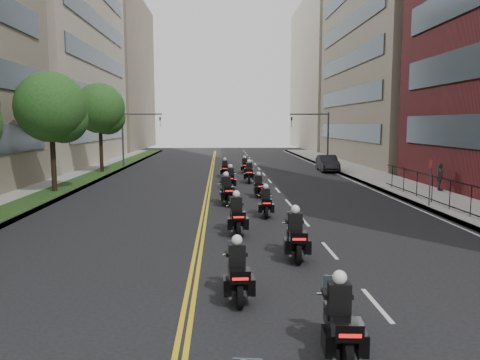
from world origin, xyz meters
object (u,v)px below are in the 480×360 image
object	(u,v)px
motorcycle_5	(266,204)
parked_sedan	(327,163)
motorcycle_6	(226,192)
motorcycle_9	(249,174)
motorcycle_1	(340,323)
motorcycle_10	(225,169)
motorcycle_8	(230,179)
motorcycle_11	(245,166)
motorcycle_4	(237,217)
motorcycle_3	(295,237)
motorcycle_7	(259,187)
motorcycle_2	(237,274)
pedestrian_c	(440,177)

from	to	relation	value
motorcycle_5	parked_sedan	world-z (taller)	motorcycle_5
motorcycle_6	motorcycle_9	xyz separation A→B (m)	(1.85, 9.52, -0.02)
motorcycle_1	motorcycle_10	size ratio (longest dim) A/B	1.02
motorcycle_8	parked_sedan	distance (m)	14.96
motorcycle_5	motorcycle_11	bearing A→B (deg)	92.40
motorcycle_1	motorcycle_8	bearing A→B (deg)	97.69
motorcycle_9	parked_sedan	world-z (taller)	motorcycle_9
motorcycle_4	motorcycle_3	bearing A→B (deg)	-65.42
motorcycle_3	parked_sedan	distance (m)	29.09
motorcycle_1	motorcycle_9	size ratio (longest dim) A/B	0.94
motorcycle_1	motorcycle_6	size ratio (longest dim) A/B	0.91
motorcycle_1	parked_sedan	size ratio (longest dim) A/B	0.49
motorcycle_5	motorcycle_3	bearing A→B (deg)	-85.08
motorcycle_5	motorcycle_10	bearing A→B (deg)	98.65
motorcycle_5	motorcycle_7	distance (m)	5.98
motorcycle_7	motorcycle_10	size ratio (longest dim) A/B	0.94
motorcycle_7	parked_sedan	distance (m)	16.89
motorcycle_11	motorcycle_7	bearing A→B (deg)	-89.01
motorcycle_1	parked_sedan	bearing A→B (deg)	81.12
motorcycle_2	motorcycle_7	size ratio (longest dim) A/B	1.07
motorcycle_3	motorcycle_9	distance (m)	19.96
motorcycle_9	pedestrian_c	xyz separation A→B (m)	(11.96, -5.76, 0.34)
motorcycle_1	motorcycle_8	size ratio (longest dim) A/B	0.97
motorcycle_11	pedestrian_c	size ratio (longest dim) A/B	1.19
motorcycle_6	motorcycle_7	world-z (taller)	motorcycle_6
motorcycle_4	motorcycle_7	xyz separation A→B (m)	(1.70, 9.52, -0.09)
motorcycle_4	motorcycle_5	distance (m)	3.87
motorcycle_6	pedestrian_c	xyz separation A→B (m)	(13.81, 3.76, 0.32)
motorcycle_9	motorcycle_4	bearing A→B (deg)	-92.30
motorcycle_4	parked_sedan	world-z (taller)	motorcycle_4
motorcycle_2	motorcycle_8	size ratio (longest dim) A/B	0.96
motorcycle_5	parked_sedan	size ratio (longest dim) A/B	0.46
motorcycle_6	parked_sedan	size ratio (longest dim) A/B	0.54
motorcycle_8	motorcycle_10	world-z (taller)	motorcycle_8
motorcycle_11	motorcycle_1	bearing A→B (deg)	-89.46
motorcycle_8	motorcycle_5	bearing A→B (deg)	-78.24
motorcycle_6	pedestrian_c	size ratio (longest dim) A/B	1.39
motorcycle_9	pedestrian_c	size ratio (longest dim) A/B	1.35
pedestrian_c	motorcycle_2	bearing A→B (deg)	156.30
motorcycle_1	motorcycle_9	bearing A→B (deg)	93.94
motorcycle_2	motorcycle_8	bearing A→B (deg)	86.92
motorcycle_4	motorcycle_10	xyz separation A→B (m)	(-0.26, 20.18, -0.05)
motorcycle_4	motorcycle_5	size ratio (longest dim) A/B	1.12
motorcycle_9	motorcycle_11	bearing A→B (deg)	92.86
motorcycle_2	pedestrian_c	world-z (taller)	pedestrian_c
motorcycle_9	parked_sedan	bearing A→B (deg)	49.04
motorcycle_6	parked_sedan	xyz separation A→B (m)	(9.71, 17.65, 0.04)
motorcycle_1	motorcycle_3	bearing A→B (deg)	91.95
pedestrian_c	motorcycle_5	bearing A→B (deg)	134.78
motorcycle_1	motorcycle_10	distance (m)	30.38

